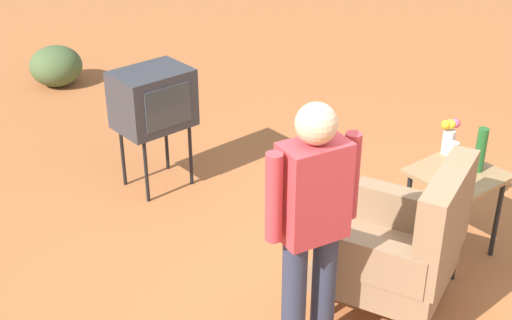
% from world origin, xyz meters
% --- Properties ---
extents(armchair, '(1.00, 1.01, 1.06)m').
position_xyz_m(armchair, '(-0.20, -0.06, 0.50)').
color(armchair, '#937047').
rests_on(armchair, ground).
extents(side_table, '(0.56, 0.56, 0.67)m').
position_xyz_m(side_table, '(-0.96, -0.26, 0.56)').
color(side_table, black).
rests_on(side_table, ground).
extents(tv_on_stand, '(0.61, 0.47, 1.03)m').
position_xyz_m(tv_on_stand, '(0.16, -2.43, 0.78)').
color(tv_on_stand, black).
rests_on(tv_on_stand, ground).
extents(person_standing, '(0.56, 0.28, 1.64)m').
position_xyz_m(person_standing, '(0.56, -0.11, 0.94)').
color(person_standing, '#2D3347').
rests_on(person_standing, ground).
extents(bottle_wine_green, '(0.07, 0.07, 0.32)m').
position_xyz_m(bottle_wine_green, '(-1.08, -0.19, 0.83)').
color(bottle_wine_green, '#1E5623').
rests_on(bottle_wine_green, side_table).
extents(soda_can_red, '(0.07, 0.07, 0.12)m').
position_xyz_m(soda_can_red, '(-0.95, -0.22, 0.73)').
color(soda_can_red, red).
rests_on(soda_can_red, side_table).
extents(bottle_short_clear, '(0.06, 0.06, 0.20)m').
position_xyz_m(bottle_short_clear, '(-0.97, -0.32, 0.77)').
color(bottle_short_clear, silver).
rests_on(bottle_short_clear, side_table).
extents(soda_can_blue, '(0.07, 0.07, 0.12)m').
position_xyz_m(soda_can_blue, '(-1.05, -0.31, 0.73)').
color(soda_can_blue, blue).
rests_on(soda_can_blue, side_table).
extents(flower_vase, '(0.14, 0.10, 0.27)m').
position_xyz_m(flower_vase, '(-1.13, -0.49, 0.81)').
color(flower_vase, silver).
rests_on(flower_vase, side_table).
extents(shrub_near, '(0.59, 0.59, 0.45)m').
position_xyz_m(shrub_near, '(-0.16, -5.11, 0.23)').
color(shrub_near, '#475B33').
rests_on(shrub_near, ground).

